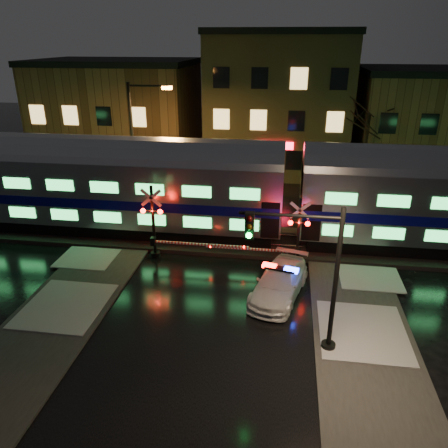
{
  "coord_description": "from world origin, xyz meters",
  "views": [
    {
      "loc": [
        3.0,
        -18.44,
        11.21
      ],
      "look_at": [
        -0.07,
        2.5,
        2.2
      ],
      "focal_mm": 35.0,
      "sensor_mm": 36.0,
      "label": 1
    }
  ],
  "objects_px": {
    "police_car": "(279,282)",
    "crossing_signal_right": "(291,240)",
    "streetlight": "(137,141)",
    "traffic_light": "(310,278)",
    "crossing_signal_left": "(160,230)"
  },
  "relations": [
    {
      "from": "crossing_signal_right",
      "to": "traffic_light",
      "type": "distance_m",
      "value": 6.78
    },
    {
      "from": "crossing_signal_left",
      "to": "traffic_light",
      "type": "xyz_separation_m",
      "value": [
        7.63,
        -6.57,
        1.44
      ]
    },
    {
      "from": "police_car",
      "to": "streetlight",
      "type": "xyz_separation_m",
      "value": [
        -9.81,
        9.55,
        4.32
      ]
    },
    {
      "from": "police_car",
      "to": "traffic_light",
      "type": "xyz_separation_m",
      "value": [
        1.09,
        -3.71,
        2.46
      ]
    },
    {
      "from": "crossing_signal_right",
      "to": "crossing_signal_left",
      "type": "height_order",
      "value": "crossing_signal_left"
    },
    {
      "from": "crossing_signal_right",
      "to": "streetlight",
      "type": "bearing_deg",
      "value": 146.88
    },
    {
      "from": "crossing_signal_right",
      "to": "streetlight",
      "type": "relative_size",
      "value": 0.62
    },
    {
      "from": "crossing_signal_right",
      "to": "traffic_light",
      "type": "xyz_separation_m",
      "value": [
        0.63,
        -6.56,
        1.58
      ]
    },
    {
      "from": "streetlight",
      "to": "police_car",
      "type": "bearing_deg",
      "value": -44.21
    },
    {
      "from": "crossing_signal_right",
      "to": "crossing_signal_left",
      "type": "relative_size",
      "value": 0.92
    },
    {
      "from": "streetlight",
      "to": "crossing_signal_right",
      "type": "bearing_deg",
      "value": -33.12
    },
    {
      "from": "police_car",
      "to": "crossing_signal_right",
      "type": "relative_size",
      "value": 0.94
    },
    {
      "from": "crossing_signal_left",
      "to": "traffic_light",
      "type": "relative_size",
      "value": 0.99
    },
    {
      "from": "police_car",
      "to": "streetlight",
      "type": "height_order",
      "value": "streetlight"
    },
    {
      "from": "police_car",
      "to": "crossing_signal_right",
      "type": "xyz_separation_m",
      "value": [
        0.46,
        2.85,
        0.88
      ]
    }
  ]
}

